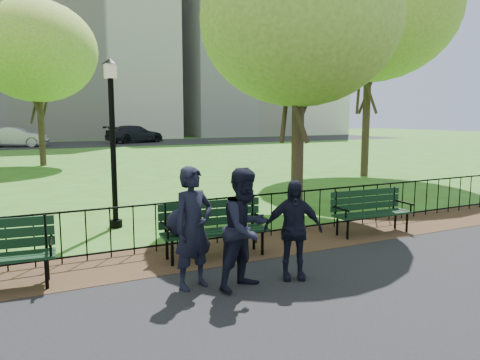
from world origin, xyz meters
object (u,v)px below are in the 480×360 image
person_mid (246,229)px  sedan_dark (135,134)px  tree_near_e (300,21)px  person_right (293,230)px  sedan_silver (17,137)px  tree_far_c (37,51)px  park_bench_right_a (370,207)px  lamppost (113,137)px  park_bench_main (200,223)px  person_left (193,228)px  tree_mid_e (370,6)px

person_mid → sedan_dark: 36.27m
tree_near_e → person_right: size_ratio=4.52×
sedan_silver → tree_far_c: bearing=-157.8°
tree_near_e → park_bench_right_a: bearing=-87.0°
lamppost → tree_near_e: 5.25m
tree_far_c → person_right: tree_far_c is taller
sedan_silver → person_right: bearing=-155.8°
park_bench_main → tree_near_e: bearing=39.9°
person_left → sedan_dark: size_ratio=0.33×
tree_near_e → person_left: bearing=-138.5°
park_bench_main → tree_near_e: 6.06m
park_bench_right_a → park_bench_main: bearing=-175.6°
park_bench_right_a → tree_near_e: bearing=96.4°
person_left → person_right: size_ratio=1.16×
tree_far_c → lamppost: bearing=-88.4°
tree_far_c → sedan_silver: (-0.73, 15.27, -4.66)m
person_mid → tree_near_e: bearing=29.1°
tree_mid_e → sedan_dark: (-2.54, 26.66, -5.85)m
tree_far_c → person_right: size_ratio=5.21×
park_bench_right_a → sedan_silver: 33.05m
park_bench_right_a → tree_far_c: size_ratio=0.23×
lamppost → sedan_silver: (-1.14, 29.62, -1.22)m
person_mid → tree_far_c: bearing=74.3°
lamppost → sedan_dark: (8.36, 30.96, -1.21)m
park_bench_right_a → sedan_dark: (3.76, 33.89, 0.21)m
lamppost → sedan_silver: bearing=92.2°
person_mid → sedan_dark: size_ratio=0.33×
park_bench_right_a → person_right: (-2.94, -1.58, 0.20)m
tree_mid_e → person_right: size_ratio=6.37×
tree_near_e → person_right: bearing=-124.5°
lamppost → person_mid: bearing=-79.3°
park_bench_main → park_bench_right_a: park_bench_main is taller
park_bench_right_a → person_right: bearing=-148.3°
tree_mid_e → person_left: tree_mid_e is taller
park_bench_main → sedan_dark: (7.58, 33.95, 0.13)m
lamppost → person_right: size_ratio=2.43×
person_right → sedan_silver: (-2.80, 34.13, -0.01)m
lamppost → person_right: bearing=-69.8°
park_bench_right_a → tree_near_e: size_ratio=0.26×
park_bench_main → tree_mid_e: bearing=40.7°
park_bench_right_a → tree_mid_e: (6.30, 7.23, 6.06)m
person_mid → sedan_silver: person_mid is taller
lamppost → tree_mid_e: bearing=21.5°
person_mid → person_right: person_mid is taller
tree_mid_e → tree_far_c: (-11.31, 10.05, -1.21)m
person_left → person_mid: 0.74m
tree_far_c → park_bench_main: bearing=-86.1°
park_bench_main → person_mid: size_ratio=1.10×
lamppost → person_left: lamppost is taller
tree_near_e → sedan_silver: tree_near_e is taller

